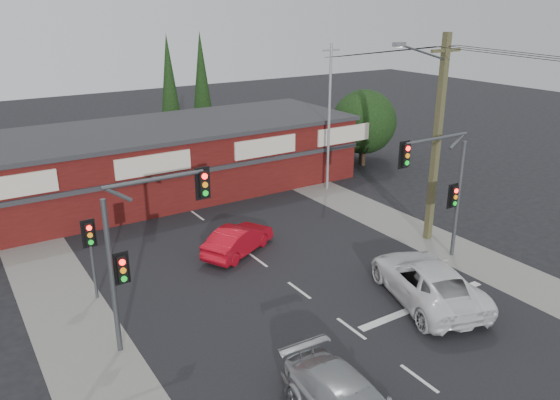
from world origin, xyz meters
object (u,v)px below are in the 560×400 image
red_sedan (238,240)px  utility_pole (436,134)px  shop_building (147,162)px  white_suv (427,281)px

red_sedan → utility_pole: utility_pole is taller
shop_building → red_sedan: bearing=-86.5°
shop_building → utility_pole: size_ratio=2.73×
white_suv → red_sedan: size_ratio=1.45×
white_suv → utility_pole: 7.67m
white_suv → shop_building: (-4.85, 18.20, 1.30)m
shop_building → utility_pole: 17.15m
red_sedan → shop_building: size_ratio=0.15×
white_suv → utility_pole: (4.50, 4.21, 4.57)m
white_suv → utility_pole: size_ratio=0.60×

